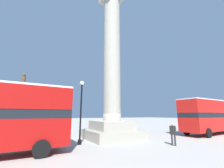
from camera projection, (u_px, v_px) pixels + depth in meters
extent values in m
plane|color=#ADA89E|center=(112.00, 139.00, 15.53)|extent=(200.00, 200.00, 0.00)
cube|color=#A39E8E|center=(112.00, 134.00, 15.62)|extent=(5.28, 5.28, 0.90)
cube|color=#A39E8E|center=(112.00, 125.00, 15.80)|extent=(3.80, 3.80, 0.90)
cylinder|color=#A39E8E|center=(112.00, 56.00, 17.39)|extent=(1.89, 1.89, 14.75)
cylinder|color=black|center=(38.00, 142.00, 10.75)|extent=(1.00, 0.31, 1.00)
cylinder|color=black|center=(41.00, 149.00, 8.60)|extent=(1.00, 0.31, 1.00)
cube|color=red|center=(212.00, 124.00, 19.26)|extent=(10.67, 3.01, 1.61)
cube|color=black|center=(211.00, 115.00, 19.48)|extent=(10.67, 2.96, 0.55)
cube|color=red|center=(210.00, 107.00, 19.68)|extent=(10.67, 3.01, 1.51)
cube|color=silver|center=(209.00, 101.00, 19.85)|extent=(10.67, 3.01, 0.12)
cylinder|color=black|center=(216.00, 128.00, 22.05)|extent=(1.01, 0.35, 1.00)
cylinder|color=black|center=(187.00, 131.00, 18.22)|extent=(1.01, 0.35, 1.00)
cylinder|color=black|center=(208.00, 133.00, 16.14)|extent=(1.01, 0.35, 1.00)
cube|color=#A39E8E|center=(18.00, 124.00, 13.94)|extent=(4.17, 3.82, 3.19)
ellipsoid|color=brown|center=(22.00, 90.00, 14.59)|extent=(2.23, 1.85, 0.97)
cone|color=brown|center=(33.00, 86.00, 14.66)|extent=(1.07, 0.93, 1.02)
cylinder|color=brown|center=(24.00, 81.00, 14.78)|extent=(0.36, 0.36, 0.90)
sphere|color=brown|center=(24.00, 75.00, 14.90)|extent=(0.28, 0.28, 0.28)
cylinder|color=brown|center=(29.00, 101.00, 14.63)|extent=(0.20, 0.20, 1.13)
cylinder|color=brown|center=(26.00, 100.00, 14.11)|extent=(0.20, 0.20, 1.13)
cylinder|color=brown|center=(16.00, 101.00, 14.65)|extent=(0.20, 0.20, 1.13)
cylinder|color=brown|center=(13.00, 100.00, 14.13)|extent=(0.20, 0.20, 1.13)
cylinder|color=black|center=(80.00, 142.00, 12.40)|extent=(0.31, 0.31, 0.40)
cylinder|color=black|center=(81.00, 114.00, 12.87)|extent=(0.14, 0.14, 5.02)
sphere|color=white|center=(82.00, 83.00, 13.42)|extent=(0.38, 0.38, 0.38)
cylinder|color=#28282D|center=(172.00, 140.00, 12.15)|extent=(0.14, 0.14, 0.85)
cylinder|color=#28282D|center=(175.00, 140.00, 11.97)|extent=(0.14, 0.14, 0.85)
cube|color=black|center=(173.00, 130.00, 12.21)|extent=(0.28, 0.49, 0.68)
sphere|color=tan|center=(172.00, 124.00, 12.30)|extent=(0.23, 0.23, 0.23)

